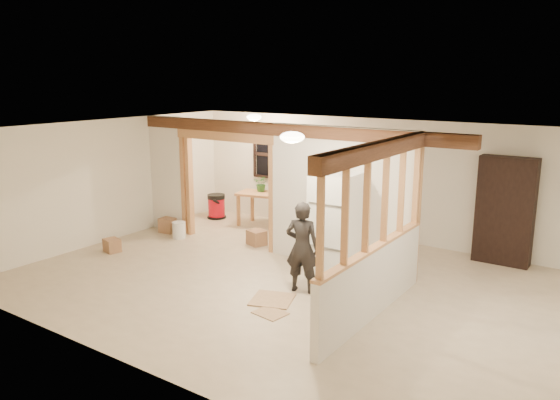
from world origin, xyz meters
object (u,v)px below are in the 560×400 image
Objects in this scene: woman at (302,247)px; bookshelf at (505,211)px; refrigerator at (336,225)px; work_table at (266,210)px; shop_vac at (216,206)px.

bookshelf is (2.29, 3.19, 0.25)m from woman.
bookshelf reaches higher than woman.
woman is (-0.06, -0.96, -0.16)m from refrigerator.
bookshelf is (4.97, 0.45, 0.59)m from work_table.
refrigerator is at bearing -22.71° from shop_vac.
work_table is 1.44m from shop_vac.
refrigerator is 3.15m from bookshelf.
shop_vac is (-1.43, -0.03, -0.10)m from work_table.
refrigerator is 0.91× the size of bookshelf.
work_table is 2.11× the size of shop_vac.
bookshelf is (2.22, 2.23, 0.09)m from refrigerator.
woman is 2.47× the size of shop_vac.
refrigerator reaches higher than shop_vac.
bookshelf is at bearing -141.28° from woman.
woman is at bearing -33.36° from shop_vac.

